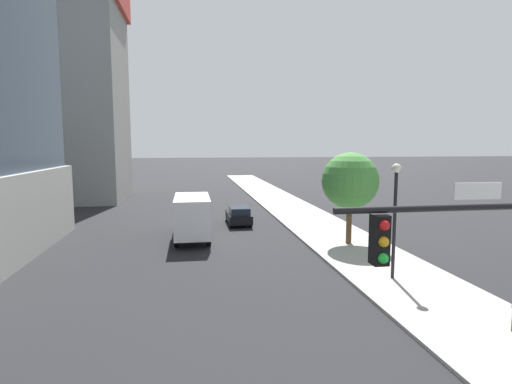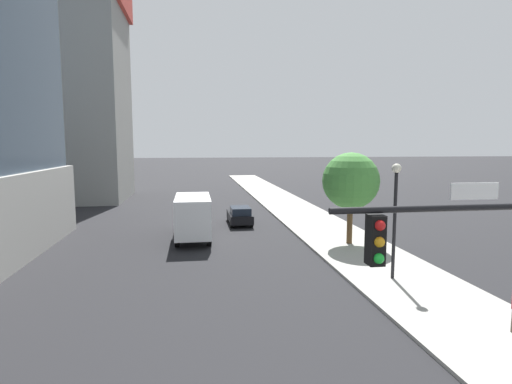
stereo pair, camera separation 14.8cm
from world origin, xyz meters
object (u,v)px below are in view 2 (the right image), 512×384
(car_black, at_px, (240,215))
(box_truck, at_px, (193,214))
(traffic_light_pole, at_px, (470,262))
(street_lamp, at_px, (395,203))
(street_tree, at_px, (351,181))
(construction_building, at_px, (57,80))

(car_black, xyz_separation_m, box_truck, (-3.77, -4.49, 0.94))
(traffic_light_pole, distance_m, street_lamp, 10.68)
(street_tree, bearing_deg, construction_building, 133.89)
(street_lamp, height_order, car_black, street_lamp)
(traffic_light_pole, height_order, box_truck, traffic_light_pole)
(construction_building, relative_size, traffic_light_pole, 5.58)
(car_black, bearing_deg, street_tree, -52.16)
(traffic_light_pole, xyz_separation_m, car_black, (-2.19, 25.17, -3.26))
(construction_building, distance_m, street_tree, 37.81)
(construction_building, relative_size, box_truck, 4.30)
(traffic_light_pole, height_order, street_tree, street_tree)
(street_lamp, height_order, street_tree, street_tree)
(construction_building, xyz_separation_m, street_lamp, (24.77, -33.37, -10.11))
(construction_building, distance_m, street_lamp, 42.77)
(construction_building, height_order, street_tree, construction_building)
(box_truck, bearing_deg, car_black, 49.98)
(street_tree, bearing_deg, traffic_light_pole, -103.34)
(street_tree, height_order, box_truck, street_tree)
(car_black, relative_size, box_truck, 0.56)
(street_lamp, xyz_separation_m, street_tree, (0.57, 7.02, 0.42))
(street_lamp, relative_size, street_tree, 0.93)
(street_lamp, distance_m, box_truck, 14.34)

